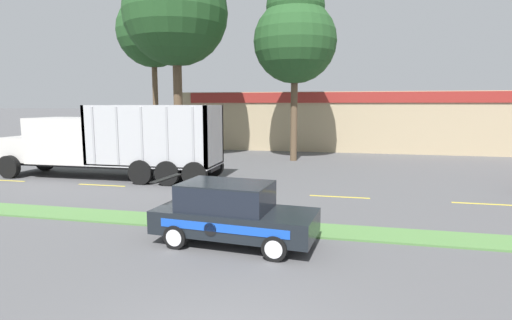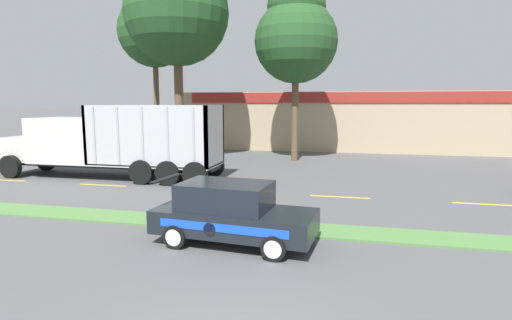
{
  "view_description": "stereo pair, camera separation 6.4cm",
  "coord_description": "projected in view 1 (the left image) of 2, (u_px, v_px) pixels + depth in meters",
  "views": [
    {
      "loc": [
        1.6,
        -4.71,
        3.73
      ],
      "look_at": [
        -1.31,
        8.37,
        1.85
      ],
      "focal_mm": 28.0,
      "sensor_mm": 36.0,
      "label": 1
    },
    {
      "loc": [
        1.66,
        -4.69,
        3.73
      ],
      "look_at": [
        -1.31,
        8.37,
        1.85
      ],
      "focal_mm": 28.0,
      "sensor_mm": 36.0,
      "label": 2
    }
  ],
  "objects": [
    {
      "name": "grass_verge",
      "position": [
        287.0,
        228.0,
        11.96
      ],
      "size": [
        120.0,
        1.32,
        0.06
      ],
      "primitive_type": "cube",
      "color": "#517F42",
      "rests_on": "ground_plane"
    },
    {
      "name": "centre_line_2",
      "position": [
        4.0,
        180.0,
        19.63
      ],
      "size": [
        2.4,
        0.14,
        0.01
      ],
      "primitive_type": "cube",
      "color": "yellow",
      "rests_on": "ground_plane"
    },
    {
      "name": "centre_line_3",
      "position": [
        102.0,
        185.0,
        18.47
      ],
      "size": [
        2.4,
        0.14,
        0.01
      ],
      "primitive_type": "cube",
      "color": "yellow",
      "rests_on": "ground_plane"
    },
    {
      "name": "centre_line_4",
      "position": [
        213.0,
        191.0,
        17.31
      ],
      "size": [
        2.4,
        0.14,
        0.01
      ],
      "primitive_type": "cube",
      "color": "yellow",
      "rests_on": "ground_plane"
    },
    {
      "name": "centre_line_5",
      "position": [
        339.0,
        197.0,
        16.15
      ],
      "size": [
        2.4,
        0.14,
        0.01
      ],
      "primitive_type": "cube",
      "color": "yellow",
      "rests_on": "ground_plane"
    },
    {
      "name": "centre_line_6",
      "position": [
        486.0,
        204.0,
        14.99
      ],
      "size": [
        2.4,
        0.14,
        0.01
      ],
      "primitive_type": "cube",
      "color": "yellow",
      "rests_on": "ground_plane"
    },
    {
      "name": "dump_truck_lead",
      "position": [
        92.0,
        145.0,
        20.35
      ],
      "size": [
        11.54,
        2.78,
        3.68
      ],
      "color": "black",
      "rests_on": "ground_plane"
    },
    {
      "name": "rally_car",
      "position": [
        232.0,
        213.0,
        10.69
      ],
      "size": [
        4.45,
        2.22,
        1.68
      ],
      "color": "black",
      "rests_on": "ground_plane"
    },
    {
      "name": "store_building_backdrop",
      "position": [
        378.0,
        120.0,
        35.62
      ],
      "size": [
        32.26,
        12.1,
        4.68
      ],
      "color": "tan",
      "rests_on": "ground_plane"
    },
    {
      "name": "tree_behind_left",
      "position": [
        153.0,
        24.0,
        29.54
      ],
      "size": [
        5.34,
        5.34,
        13.13
      ],
      "color": "brown",
      "rests_on": "ground_plane"
    },
    {
      "name": "tree_behind_centre",
      "position": [
        295.0,
        33.0,
        25.46
      ],
      "size": [
        5.31,
        5.31,
        11.69
      ],
      "color": "brown",
      "rests_on": "ground_plane"
    },
    {
      "name": "tree_behind_right",
      "position": [
        175.0,
        2.0,
        25.76
      ],
      "size": [
        6.78,
        6.78,
        14.68
      ],
      "color": "brown",
      "rests_on": "ground_plane"
    }
  ]
}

